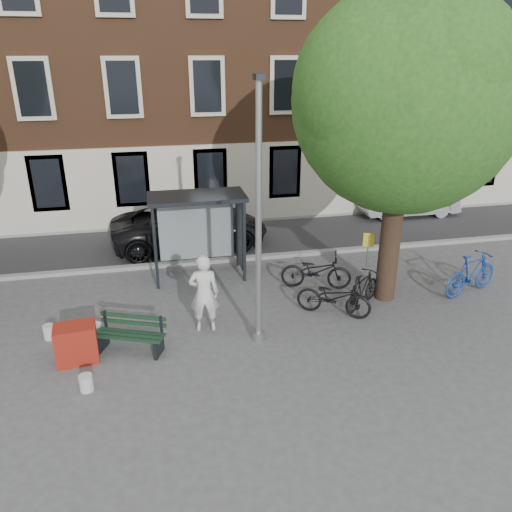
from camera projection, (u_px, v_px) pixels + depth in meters
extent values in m
plane|color=#4C4C4F|center=(258.00, 340.00, 12.14)|extent=(90.00, 90.00, 0.00)
cube|color=#28282B|center=(219.00, 240.00, 18.47)|extent=(40.00, 4.00, 0.01)
cube|color=gray|center=(227.00, 260.00, 16.64)|extent=(40.00, 0.25, 0.12)
cube|color=gray|center=(212.00, 222.00, 20.26)|extent=(40.00, 0.25, 0.12)
cube|color=brown|center=(195.00, 38.00, 21.21)|extent=(30.00, 8.00, 14.00)
cylinder|color=#9EA0A3|center=(259.00, 223.00, 10.99)|extent=(0.14, 0.14, 6.00)
cylinder|color=#9EA0A3|center=(258.00, 336.00, 12.10)|extent=(0.28, 0.28, 0.24)
cube|color=#1E2328|center=(259.00, 77.00, 9.83)|extent=(0.18, 0.35, 0.12)
cylinder|color=black|center=(390.00, 242.00, 13.61)|extent=(0.56, 0.56, 3.40)
sphere|color=#245519|center=(406.00, 100.00, 12.19)|extent=(5.60, 5.60, 5.60)
sphere|color=#245519|center=(433.00, 77.00, 12.53)|extent=(3.92, 3.92, 3.92)
sphere|color=#245519|center=(382.00, 89.00, 11.65)|extent=(4.20, 4.20, 4.20)
sphere|color=#245519|center=(436.00, 76.00, 11.18)|extent=(3.64, 3.64, 3.64)
cube|color=#1E2328|center=(155.00, 249.00, 14.30)|extent=(0.08, 0.08, 2.50)
cube|color=#1E2328|center=(244.00, 243.00, 14.79)|extent=(0.08, 0.08, 2.50)
cube|color=#1E2328|center=(154.00, 235.00, 15.39)|extent=(0.08, 0.08, 2.50)
cube|color=#1E2328|center=(237.00, 229.00, 15.88)|extent=(0.08, 0.08, 2.50)
cube|color=#1E2328|center=(196.00, 197.00, 14.59)|extent=(2.85, 1.45, 0.12)
cube|color=#8C999E|center=(196.00, 228.00, 15.59)|extent=(2.34, 0.04, 2.00)
cube|color=#1E2328|center=(241.00, 232.00, 15.29)|extent=(0.12, 1.14, 2.12)
cube|color=#D84C19|center=(243.00, 232.00, 15.30)|extent=(0.02, 0.90, 1.62)
imported|color=silver|center=(204.00, 293.00, 12.23)|extent=(0.78, 0.55, 2.03)
cube|color=#1E2328|center=(103.00, 341.00, 11.73)|extent=(0.26, 0.50, 0.42)
cube|color=#1E2328|center=(159.00, 347.00, 11.50)|extent=(0.26, 0.50, 0.42)
cube|color=#17331F|center=(127.00, 339.00, 11.38)|extent=(1.54, 0.71, 0.04)
cube|color=#17331F|center=(130.00, 335.00, 11.53)|extent=(1.54, 0.71, 0.04)
cube|color=#17331F|center=(133.00, 332.00, 11.68)|extent=(1.54, 0.71, 0.04)
cube|color=#17331F|center=(133.00, 323.00, 11.69)|extent=(1.52, 0.65, 0.09)
cube|color=#17331F|center=(133.00, 317.00, 11.63)|extent=(1.52, 0.65, 0.09)
imported|color=black|center=(316.00, 271.00, 14.63)|extent=(2.18, 1.33, 1.08)
imported|color=navy|center=(471.00, 274.00, 14.25)|extent=(2.15, 1.22, 1.24)
imported|color=black|center=(334.00, 297.00, 13.13)|extent=(2.05, 1.61, 1.04)
imported|color=black|center=(363.00, 290.00, 13.53)|extent=(1.62, 1.46, 1.03)
imported|color=black|center=(190.00, 226.00, 17.66)|extent=(5.63, 2.91, 1.52)
imported|color=#A3A6AB|center=(409.00, 199.00, 21.05)|extent=(4.21, 1.47, 1.39)
cube|color=maroon|center=(76.00, 343.00, 11.18)|extent=(0.96, 0.69, 0.90)
cylinder|color=silver|center=(86.00, 383.00, 10.29)|extent=(0.32, 0.32, 0.36)
cylinder|color=silver|center=(96.00, 330.00, 12.22)|extent=(0.31, 0.31, 0.36)
cylinder|color=silver|center=(49.00, 332.00, 12.15)|extent=(0.29, 0.29, 0.36)
cylinder|color=#9EA0A3|center=(366.00, 263.00, 14.36)|extent=(0.04, 0.04, 1.72)
cube|color=yellow|center=(369.00, 240.00, 14.08)|extent=(0.30, 0.12, 0.40)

